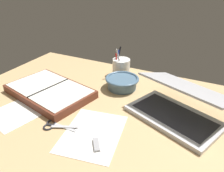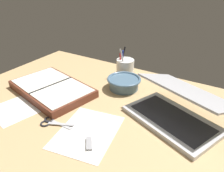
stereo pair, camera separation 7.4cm
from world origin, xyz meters
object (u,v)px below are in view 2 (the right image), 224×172
(planner, at_px, (52,89))
(pen_cup, at_px, (125,67))
(laptop, at_px, (177,110))
(bowl, at_px, (124,83))
(scissors, at_px, (51,122))

(planner, bearing_deg, pen_cup, 71.63)
(laptop, bearing_deg, bowl, -179.50)
(bowl, xyz_separation_m, planner, (-0.28, -0.22, -0.01))
(bowl, relative_size, pen_cup, 1.04)
(bowl, bearing_deg, scissors, -105.47)
(pen_cup, height_order, planner, pen_cup)
(planner, relative_size, scissors, 3.31)
(laptop, xyz_separation_m, scissors, (-0.41, -0.28, -0.04))
(laptop, relative_size, planner, 0.98)
(planner, height_order, scissors, planner)
(bowl, relative_size, planner, 0.38)
(pen_cup, distance_m, planner, 0.42)
(planner, bearing_deg, scissors, -33.76)
(bowl, bearing_deg, laptop, -21.61)
(laptop, height_order, scissors, laptop)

